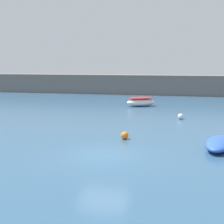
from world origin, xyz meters
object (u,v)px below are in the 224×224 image
(mooring_buoy_white, at_px, (181,116))
(rowboat_with_red_cover, at_px, (141,102))
(mooring_buoy_orange, at_px, (125,135))
(rowboat_blue_near, at_px, (219,143))

(mooring_buoy_white, bearing_deg, rowboat_with_red_cover, 120.65)
(rowboat_with_red_cover, xyz_separation_m, mooring_buoy_white, (4.31, -7.28, -0.28))
(mooring_buoy_orange, distance_m, mooring_buoy_white, 8.60)
(rowboat_with_red_cover, height_order, mooring_buoy_orange, rowboat_with_red_cover)
(rowboat_blue_near, distance_m, rowboat_with_red_cover, 17.48)
(rowboat_with_red_cover, distance_m, mooring_buoy_orange, 15.26)
(mooring_buoy_orange, bearing_deg, mooring_buoy_white, 67.47)
(mooring_buoy_orange, relative_size, mooring_buoy_white, 1.02)
(rowboat_with_red_cover, distance_m, mooring_buoy_white, 8.46)
(mooring_buoy_white, bearing_deg, rowboat_blue_near, -76.67)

